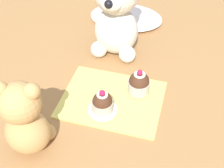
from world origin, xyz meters
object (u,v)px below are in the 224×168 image
teddy_bear_tan (25,119)px  cupcake_near_tan_bear (102,103)px  saucer_plate (103,110)px  teddy_bear_cream (116,12)px  cupcake_near_cream_bear (139,83)px

teddy_bear_tan → cupcake_near_tan_bear: teddy_bear_tan is taller
saucer_plate → cupcake_near_tan_bear: 0.03m
teddy_bear_cream → teddy_bear_tan: bearing=-101.5°
cupcake_near_cream_bear → saucer_plate: cupcake_near_cream_bear is taller
cupcake_near_tan_bear → cupcake_near_cream_bear: bearing=53.3°
teddy_bear_cream → saucer_plate: bearing=-80.9°
cupcake_near_cream_bear → saucer_plate: 0.12m
saucer_plate → cupcake_near_tan_bear: size_ratio=1.14×
teddy_bear_cream → saucer_plate: 0.29m
teddy_bear_tan → saucer_plate: 0.21m
teddy_bear_tan → cupcake_near_tan_bear: 0.20m
teddy_bear_cream → teddy_bear_tan: 0.41m
saucer_plate → cupcake_near_tan_bear: cupcake_near_tan_bear is taller
saucer_plate → cupcake_near_tan_bear: (0.00, 0.00, 0.03)m
cupcake_near_cream_bear → cupcake_near_tan_bear: same height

